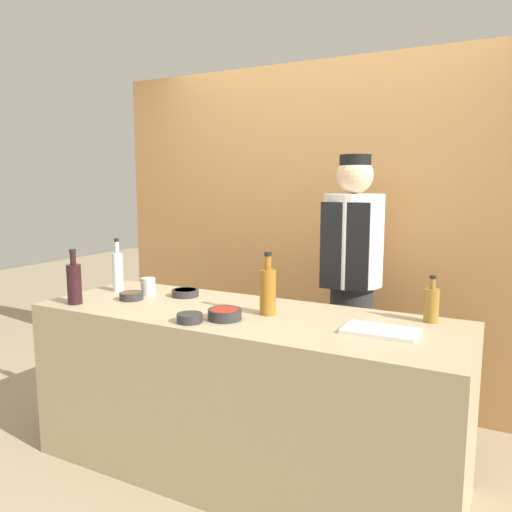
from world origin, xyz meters
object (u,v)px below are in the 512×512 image
object	(u,v)px
sauce_bowl_white	(190,317)
sauce_bowl_purple	(185,292)
sauce_bowl_brown	(131,296)
bottle_wine	(74,283)
sauce_bowl_red	(225,314)
bottle_amber	(268,290)
cutting_board	(381,331)
bottle_vinegar	(432,304)
chef_center	(352,284)
cup_steel	(148,286)
bottle_clear	(118,271)

from	to	relation	value
sauce_bowl_white	sauce_bowl_purple	bearing A→B (deg)	127.85
sauce_bowl_brown	bottle_wine	size ratio (longest dim) A/B	0.44
sauce_bowl_red	bottle_amber	size ratio (longest dim) A/B	0.52
sauce_bowl_brown	bottle_wine	bearing A→B (deg)	-133.25
cutting_board	bottle_amber	world-z (taller)	bottle_amber
sauce_bowl_brown	bottle_amber	size ratio (longest dim) A/B	0.42
cutting_board	bottle_wine	xyz separation A→B (m)	(-1.66, -0.24, 0.11)
sauce_bowl_red	bottle_amber	distance (m)	0.26
bottle_vinegar	chef_center	world-z (taller)	chef_center
sauce_bowl_white	sauce_bowl_brown	world-z (taller)	same
sauce_bowl_red	cup_steel	bearing A→B (deg)	159.75
bottle_clear	chef_center	distance (m)	1.46
sauce_bowl_red	cup_steel	world-z (taller)	cup_steel
bottle_amber	bottle_clear	world-z (taller)	bottle_clear
sauce_bowl_purple	bottle_amber	size ratio (longest dim) A/B	0.49
sauce_bowl_brown	bottle_amber	distance (m)	0.86
bottle_amber	cup_steel	world-z (taller)	bottle_amber
bottle_wine	chef_center	xyz separation A→B (m)	(1.29, 1.02, -0.07)
sauce_bowl_white	cup_steel	bearing A→B (deg)	146.43
sauce_bowl_purple	cup_steel	distance (m)	0.23
cup_steel	bottle_clear	bearing A→B (deg)	-179.98
cutting_board	bottle_amber	bearing A→B (deg)	174.52
sauce_bowl_purple	bottle_wine	distance (m)	0.63
bottle_vinegar	bottle_wine	bearing A→B (deg)	-163.51
cup_steel	sauce_bowl_purple	bearing A→B (deg)	18.74
bottle_wine	cup_steel	xyz separation A→B (m)	(0.22, 0.37, -0.07)
sauce_bowl_purple	cutting_board	xyz separation A→B (m)	(1.22, -0.20, -0.01)
sauce_bowl_purple	bottle_vinegar	distance (m)	1.40
cutting_board	cup_steel	world-z (taller)	cup_steel
bottle_vinegar	cup_steel	bearing A→B (deg)	-173.91
sauce_bowl_white	bottle_clear	bearing A→B (deg)	154.92
bottle_amber	cup_steel	xyz separation A→B (m)	(-0.84, 0.07, -0.08)
sauce_bowl_purple	cutting_board	size ratio (longest dim) A/B	0.48
bottle_wine	bottle_clear	size ratio (longest dim) A/B	0.93
bottle_wine	chef_center	distance (m)	1.64
sauce_bowl_red	bottle_clear	size ratio (longest dim) A/B	0.50
sauce_bowl_red	bottle_clear	bearing A→B (deg)	164.64
bottle_vinegar	bottle_amber	world-z (taller)	bottle_amber
sauce_bowl_red	bottle_wine	world-z (taller)	bottle_wine
sauce_bowl_purple	bottle_wine	xyz separation A→B (m)	(-0.44, -0.44, 0.10)
bottle_vinegar	bottle_wine	size ratio (longest dim) A/B	0.74
bottle_vinegar	cup_steel	distance (m)	1.62
bottle_wine	chef_center	bearing A→B (deg)	38.34
sauce_bowl_white	bottle_vinegar	bearing A→B (deg)	27.99
bottle_vinegar	cup_steel	world-z (taller)	bottle_vinegar
sauce_bowl_white	sauce_bowl_red	bearing A→B (deg)	44.40
bottle_vinegar	sauce_bowl_purple	bearing A→B (deg)	-175.99
sauce_bowl_white	chef_center	world-z (taller)	chef_center
cup_steel	bottle_wine	bearing A→B (deg)	-120.31
sauce_bowl_white	bottle_wine	size ratio (longest dim) A/B	0.41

